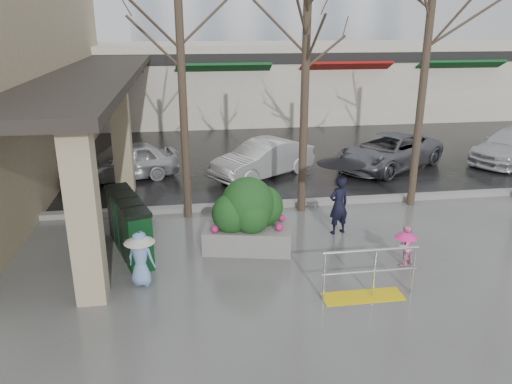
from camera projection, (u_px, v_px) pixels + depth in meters
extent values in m
plane|color=#51514F|center=(285.00, 273.00, 10.72)|extent=(120.00, 120.00, 0.00)
cube|color=black|center=(215.00, 107.00, 31.29)|extent=(120.00, 36.00, 0.01)
cube|color=gray|center=(258.00, 205.00, 14.43)|extent=(120.00, 0.30, 0.15)
cube|color=#2D2823|center=(95.00, 69.00, 16.35)|extent=(2.80, 18.00, 0.25)
cube|color=tan|center=(84.00, 215.00, 9.14)|extent=(0.55, 0.55, 3.50)
cube|color=tan|center=(122.00, 138.00, 15.22)|extent=(0.55, 0.55, 3.50)
cube|color=beige|center=(255.00, 81.00, 27.18)|extent=(34.00, 6.00, 4.00)
cube|color=maroon|center=(94.00, 73.00, 23.08)|extent=(4.50, 1.68, 0.87)
cube|color=#0F4C1E|center=(223.00, 71.00, 23.91)|extent=(4.50, 1.68, 0.87)
cube|color=maroon|center=(344.00, 69.00, 24.74)|extent=(4.50, 1.68, 0.87)
cube|color=#0F4C1E|center=(456.00, 68.00, 25.57)|extent=(4.50, 1.68, 0.87)
cube|color=black|center=(264.00, 59.00, 24.01)|extent=(34.00, 0.35, 0.50)
cube|color=yellow|center=(363.00, 296.00, 9.77)|extent=(1.60, 0.50, 0.02)
cylinder|color=silver|center=(324.00, 277.00, 9.50)|extent=(0.05, 0.05, 1.00)
cylinder|color=silver|center=(374.00, 273.00, 9.64)|extent=(0.05, 0.05, 1.00)
cylinder|color=silver|center=(413.00, 271.00, 9.75)|extent=(0.05, 0.05, 1.00)
cylinder|color=silver|center=(371.00, 250.00, 9.46)|extent=(1.90, 0.06, 0.06)
cylinder|color=silver|center=(369.00, 272.00, 9.61)|extent=(1.90, 0.04, 0.04)
cylinder|color=#382B21|center=(182.00, 92.00, 12.70)|extent=(0.22, 0.22, 6.80)
cylinder|color=#382B21|center=(305.00, 86.00, 13.11)|extent=(0.22, 0.22, 7.00)
cylinder|color=#382B21|center=(422.00, 93.00, 13.65)|extent=(0.22, 0.22, 6.50)
imported|color=black|center=(339.00, 205.00, 12.48)|extent=(0.63, 0.51, 1.51)
cylinder|color=black|center=(340.00, 175.00, 12.23)|extent=(0.02, 0.02, 0.96)
cone|color=black|center=(341.00, 160.00, 12.10)|extent=(1.22, 1.22, 0.18)
sphere|color=black|center=(342.00, 156.00, 12.07)|extent=(0.05, 0.05, 0.05)
imported|color=#FC9AC6|center=(405.00, 245.00, 10.93)|extent=(0.56, 0.52, 0.92)
cylinder|color=black|center=(406.00, 238.00, 10.88)|extent=(0.02, 0.02, 0.40)
cone|color=#FF288E|center=(406.00, 234.00, 10.84)|extent=(0.50, 0.50, 0.18)
sphere|color=black|center=(407.00, 229.00, 10.81)|extent=(0.05, 0.05, 0.05)
imported|color=#7495CE|center=(141.00, 259.00, 10.07)|extent=(0.66, 0.54, 1.16)
cylinder|color=black|center=(140.00, 246.00, 9.98)|extent=(0.02, 0.02, 0.54)
cone|color=beige|center=(139.00, 238.00, 9.92)|extent=(0.63, 0.63, 0.18)
sphere|color=black|center=(139.00, 233.00, 9.89)|extent=(0.05, 0.05, 0.05)
cube|color=gray|center=(248.00, 238.00, 11.75)|extent=(2.20, 1.42, 0.56)
ellipsoid|color=#144018|center=(248.00, 204.00, 11.48)|extent=(1.24, 1.12, 1.30)
sphere|color=#144018|center=(231.00, 213.00, 11.37)|extent=(0.89, 0.89, 0.89)
sphere|color=#144018|center=(263.00, 207.00, 11.73)|extent=(0.94, 0.94, 0.94)
cube|color=#0D3A18|center=(139.00, 242.00, 10.72)|extent=(0.64, 0.64, 1.23)
cube|color=black|center=(137.00, 213.00, 10.50)|extent=(0.68, 0.68, 0.09)
cube|color=black|center=(132.00, 232.00, 11.24)|extent=(0.64, 0.64, 1.23)
cube|color=black|center=(130.00, 204.00, 11.02)|extent=(0.68, 0.68, 0.09)
cube|color=#0B331B|center=(126.00, 223.00, 11.76)|extent=(0.64, 0.64, 1.23)
cube|color=black|center=(124.00, 196.00, 11.54)|extent=(0.68, 0.68, 0.09)
cube|color=black|center=(120.00, 214.00, 12.28)|extent=(0.64, 0.64, 1.23)
cube|color=black|center=(118.00, 188.00, 12.06)|extent=(0.68, 0.68, 0.09)
imported|color=silver|center=(123.00, 162.00, 16.81)|extent=(3.96, 2.40, 1.26)
imported|color=silver|center=(263.00, 159.00, 17.14)|extent=(3.93, 3.21, 1.26)
imported|color=slate|center=(388.00, 151.00, 18.13)|extent=(4.94, 4.21, 1.26)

